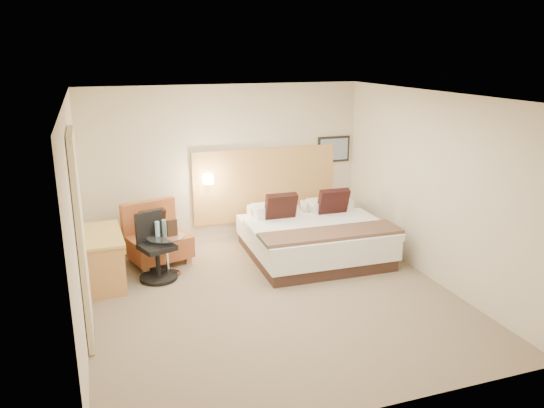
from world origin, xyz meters
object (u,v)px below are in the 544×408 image
object	(u,v)px
side_table	(167,254)
desk	(104,244)
bed	(313,236)
lounge_chair	(156,239)
desk_chair	(156,252)

from	to	relation	value
side_table	desk	world-z (taller)	desk
bed	lounge_chair	size ratio (longest dim) A/B	2.02
bed	desk_chair	size ratio (longest dim) A/B	2.22
bed	desk	distance (m)	3.23
bed	side_table	world-z (taller)	bed
bed	desk_chair	distance (m)	2.53
side_table	desk	xyz separation A→B (m)	(-0.87, 0.05, 0.24)
lounge_chair	side_table	bearing A→B (deg)	-82.82
desk_chair	side_table	bearing A→B (deg)	14.47
bed	side_table	bearing A→B (deg)	-179.37
side_table	desk	size ratio (longest dim) A/B	0.54
desk	lounge_chair	bearing A→B (deg)	36.40
bed	desk_chair	world-z (taller)	bed
side_table	desk	bearing A→B (deg)	176.70
desk	desk_chair	bearing A→B (deg)	-7.57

